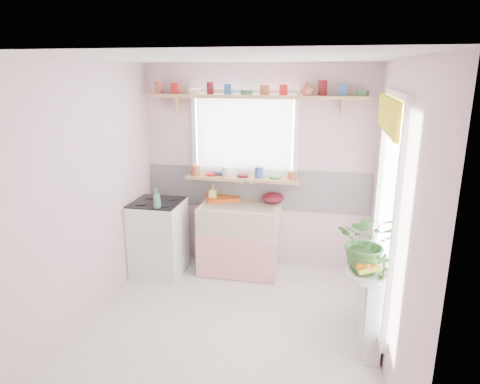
# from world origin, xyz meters

# --- Properties ---
(room) EXTENTS (3.20, 3.20, 3.20)m
(room) POSITION_xyz_m (0.66, 0.86, 1.37)
(room) COLOR white
(room) RESTS_ON ground
(sink_unit) EXTENTS (0.95, 0.65, 1.11)m
(sink_unit) POSITION_xyz_m (-0.15, 1.29, 0.43)
(sink_unit) COLOR white
(sink_unit) RESTS_ON ground
(cooker) EXTENTS (0.58, 0.58, 0.93)m
(cooker) POSITION_xyz_m (-1.10, 1.05, 0.46)
(cooker) COLOR white
(cooker) RESTS_ON ground
(radiator_ledge) EXTENTS (0.22, 0.95, 0.78)m
(radiator_ledge) POSITION_xyz_m (1.30, 0.20, 0.40)
(radiator_ledge) COLOR white
(radiator_ledge) RESTS_ON ground
(windowsill) EXTENTS (1.40, 0.22, 0.04)m
(windowsill) POSITION_xyz_m (-0.15, 1.48, 1.14)
(windowsill) COLOR tan
(windowsill) RESTS_ON room
(pine_shelf) EXTENTS (2.52, 0.24, 0.04)m
(pine_shelf) POSITION_xyz_m (0.00, 1.47, 2.12)
(pine_shelf) COLOR tan
(pine_shelf) RESTS_ON room
(shelf_crockery) EXTENTS (2.47, 0.11, 0.12)m
(shelf_crockery) POSITION_xyz_m (-0.04, 1.47, 2.19)
(shelf_crockery) COLOR #A55133
(shelf_crockery) RESTS_ON pine_shelf
(sill_crockery) EXTENTS (1.35, 0.11, 0.12)m
(sill_crockery) POSITION_xyz_m (-0.17, 1.48, 1.22)
(sill_crockery) COLOR #A55133
(sill_crockery) RESTS_ON windowsill
(dish_tray) EXTENTS (0.50, 0.45, 0.04)m
(dish_tray) POSITION_xyz_m (-0.41, 1.50, 0.87)
(dish_tray) COLOR #D75413
(dish_tray) RESTS_ON sink_unit
(colander) EXTENTS (0.31, 0.31, 0.13)m
(colander) POSITION_xyz_m (0.22, 1.50, 0.91)
(colander) COLOR #580F1B
(colander) RESTS_ON sink_unit
(jade_plant) EXTENTS (0.51, 0.44, 0.54)m
(jade_plant) POSITION_xyz_m (1.21, -0.05, 1.04)
(jade_plant) COLOR #315F26
(jade_plant) RESTS_ON radiator_ledge
(fruit_bowl) EXTENTS (0.38, 0.38, 0.08)m
(fruit_bowl) POSITION_xyz_m (1.21, -0.20, 0.82)
(fruit_bowl) COLOR silver
(fruit_bowl) RESTS_ON radiator_ledge
(herb_pot) EXTENTS (0.14, 0.12, 0.23)m
(herb_pot) POSITION_xyz_m (1.33, -0.20, 0.89)
(herb_pot) COLOR #366428
(herb_pot) RESTS_ON radiator_ledge
(soap_bottle_sink) EXTENTS (0.10, 0.10, 0.20)m
(soap_bottle_sink) POSITION_xyz_m (-0.53, 1.45, 0.95)
(soap_bottle_sink) COLOR #F9E86F
(soap_bottle_sink) RESTS_ON sink_unit
(sill_cup) EXTENTS (0.17, 0.17, 0.10)m
(sill_cup) POSITION_xyz_m (-0.77, 1.54, 1.21)
(sill_cup) COLOR silver
(sill_cup) RESTS_ON windowsill
(sill_bowl) EXTENTS (0.21, 0.21, 0.05)m
(sill_bowl) POSITION_xyz_m (-0.46, 1.54, 1.19)
(sill_bowl) COLOR #3465AA
(sill_bowl) RESTS_ON windowsill
(shelf_vase) EXTENTS (0.19, 0.19, 0.16)m
(shelf_vase) POSITION_xyz_m (0.59, 1.41, 2.22)
(shelf_vase) COLOR #A84C33
(shelf_vase) RESTS_ON pine_shelf
(cooker_bottle) EXTENTS (0.09, 0.09, 0.23)m
(cooker_bottle) POSITION_xyz_m (-1.00, 0.83, 1.03)
(cooker_bottle) COLOR #418256
(cooker_bottle) RESTS_ON cooker
(fruit) EXTENTS (0.20, 0.14, 0.10)m
(fruit) POSITION_xyz_m (1.22, -0.19, 0.88)
(fruit) COLOR orange
(fruit) RESTS_ON fruit_bowl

